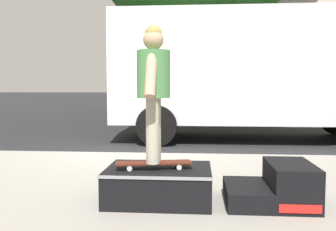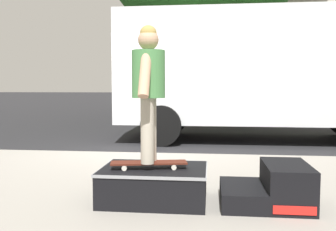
% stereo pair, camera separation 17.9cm
% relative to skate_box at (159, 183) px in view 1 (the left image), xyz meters
% --- Properties ---
extents(ground_plane, '(140.00, 140.00, 0.00)m').
position_rel_skate_box_xyz_m(ground_plane, '(-1.09, 3.33, -0.31)').
color(ground_plane, black).
extents(sidewalk_slab, '(50.00, 5.00, 0.12)m').
position_rel_skate_box_xyz_m(sidewalk_slab, '(-1.09, 0.33, -0.25)').
color(sidewalk_slab, gray).
rests_on(sidewalk_slab, ground).
extents(skate_box, '(1.10, 0.80, 0.36)m').
position_rel_skate_box_xyz_m(skate_box, '(0.00, 0.00, 0.00)').
color(skate_box, black).
rests_on(skate_box, sidewalk_slab).
extents(kicker_ramp, '(0.88, 0.78, 0.42)m').
position_rel_skate_box_xyz_m(kicker_ramp, '(1.21, -0.00, -0.02)').
color(kicker_ramp, black).
rests_on(kicker_ramp, sidewalk_slab).
extents(skateboard, '(0.80, 0.35, 0.07)m').
position_rel_skate_box_xyz_m(skateboard, '(-0.05, -0.05, 0.22)').
color(skateboard, '#4C1E14').
rests_on(skateboard, skate_box).
extents(skater_kid, '(0.34, 0.71, 1.39)m').
position_rel_skate_box_xyz_m(skater_kid, '(-0.05, -0.05, 1.05)').
color(skater_kid, '#B7AD99').
rests_on(skater_kid, skateboard).
extents(box_truck, '(6.91, 2.63, 3.05)m').
position_rel_skate_box_xyz_m(box_truck, '(1.87, 5.53, 1.39)').
color(box_truck, silver).
rests_on(box_truck, ground).
extents(house_behind, '(9.54, 8.22, 8.40)m').
position_rel_skate_box_xyz_m(house_behind, '(4.17, 16.78, 3.93)').
color(house_behind, beige).
rests_on(house_behind, ground).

